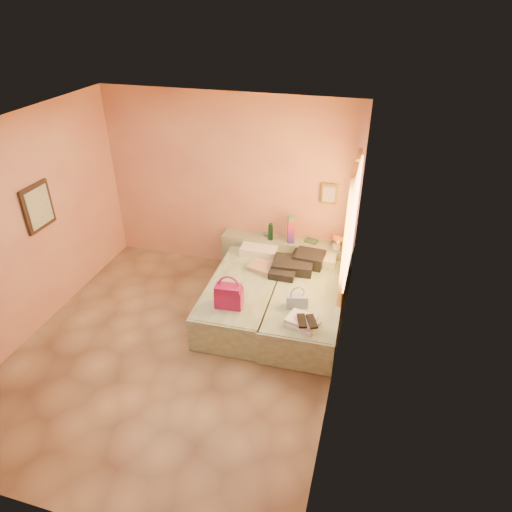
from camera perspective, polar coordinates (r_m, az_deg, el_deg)
The scene contains 16 objects.
ground at distance 6.12m, azimuth -9.91°, elevation -11.44°, with size 4.50×4.50×0.00m, color tan.
room_walls at distance 5.48m, azimuth -7.16°, elevation 5.99°, with size 4.02×4.51×2.81m.
headboard_ledge at distance 7.26m, azimuth 3.79°, elevation -0.27°, with size 2.05×0.30×0.65m, color gray.
bed_left at distance 6.53m, azimuth -1.48°, elevation -4.96°, with size 0.90×2.00×0.50m, color #B4D2A9.
bed_right at distance 6.37m, azimuth 6.33°, elevation -6.22°, with size 0.90×2.00×0.50m, color #B4D2A9.
water_bottle at distance 7.04m, azimuth 1.83°, elevation 3.04°, with size 0.08×0.08×0.27m, color #143724.
rainbow_box at distance 6.95m, azimuth 4.39°, elevation 3.36°, with size 0.10×0.10×0.45m, color #9F1352.
small_dish at distance 7.23m, azimuth 1.37°, elevation 2.75°, with size 0.11×0.11×0.03m, color #4D8D5F.
green_book at distance 7.08m, azimuth 6.91°, elevation 1.89°, with size 0.19×0.14×0.03m, color #2A4F31.
flower_vase at distance 6.90m, azimuth 10.10°, elevation 1.86°, with size 0.20×0.20×0.26m, color white.
magenta_handbag at distance 5.83m, azimuth -3.40°, elevation -4.96°, with size 0.35×0.20×0.33m, color #9F1352.
khaki_garment at distance 6.63m, azimuth 0.92°, elevation -1.38°, with size 0.39×0.31×0.07m, color tan.
clothes_pile at distance 6.60m, azimuth 5.08°, elevation -1.05°, with size 0.62×0.62×0.19m, color black.
blue_handbag at distance 5.87m, azimuth 5.15°, elevation -5.66°, with size 0.27×0.12×0.18m, color #4661A9.
towel_stack at distance 5.61m, azimuth 5.83°, elevation -8.25°, with size 0.35×0.30×0.10m, color silver.
sandal_pair at distance 5.52m, azimuth 6.35°, elevation -8.14°, with size 0.19×0.25×0.03m, color black.
Camera 1 is at (2.21, -4.00, 4.07)m, focal length 32.00 mm.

